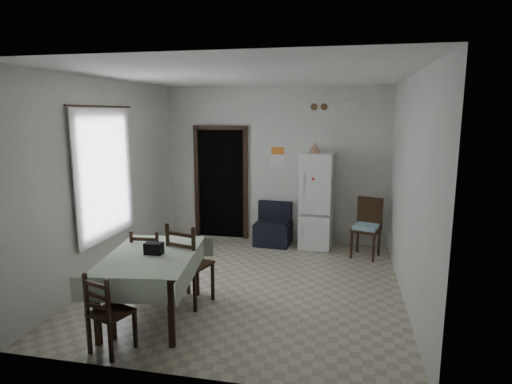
{
  "coord_description": "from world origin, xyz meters",
  "views": [
    {
      "loc": [
        1.28,
        -5.63,
        2.41
      ],
      "look_at": [
        0.0,
        0.5,
        1.25
      ],
      "focal_mm": 30.0,
      "sensor_mm": 36.0,
      "label": 1
    }
  ],
  "objects_px": {
    "dining_chair_far_left": "(150,262)",
    "fridge": "(316,201)",
    "corner_chair": "(366,228)",
    "dining_chair_near_head": "(111,311)",
    "dining_chair_far_right": "(191,263)",
    "dining_table": "(153,286)",
    "navy_seat": "(273,224)"
  },
  "relations": [
    {
      "from": "fridge",
      "to": "dining_chair_far_left",
      "type": "xyz_separation_m",
      "value": [
        -2.0,
        -2.57,
        -0.4
      ]
    },
    {
      "from": "corner_chair",
      "to": "dining_table",
      "type": "bearing_deg",
      "value": -115.36
    },
    {
      "from": "dining_chair_far_left",
      "to": "dining_chair_far_right",
      "type": "height_order",
      "value": "dining_chair_far_right"
    },
    {
      "from": "navy_seat",
      "to": "dining_chair_near_head",
      "type": "distance_m",
      "value": 4.04
    },
    {
      "from": "dining_table",
      "to": "dining_chair_far_left",
      "type": "xyz_separation_m",
      "value": [
        -0.3,
        0.56,
        0.07
      ]
    },
    {
      "from": "dining_chair_far_right",
      "to": "dining_chair_far_left",
      "type": "bearing_deg",
      "value": 6.69
    },
    {
      "from": "fridge",
      "to": "dining_table",
      "type": "distance_m",
      "value": 3.6
    },
    {
      "from": "dining_chair_far_right",
      "to": "navy_seat",
      "type": "bearing_deg",
      "value": -87.03
    },
    {
      "from": "fridge",
      "to": "dining_chair_far_left",
      "type": "height_order",
      "value": "fridge"
    },
    {
      "from": "dining_chair_far_right",
      "to": "dining_chair_near_head",
      "type": "bearing_deg",
      "value": 88.36
    },
    {
      "from": "navy_seat",
      "to": "dining_chair_far_left",
      "type": "xyz_separation_m",
      "value": [
        -1.21,
        -2.57,
        0.08
      ]
    },
    {
      "from": "dining_table",
      "to": "corner_chair",
      "type": "bearing_deg",
      "value": 38.87
    },
    {
      "from": "dining_chair_far_right",
      "to": "dining_chair_near_head",
      "type": "relative_size",
      "value": 1.24
    },
    {
      "from": "corner_chair",
      "to": "dining_chair_near_head",
      "type": "xyz_separation_m",
      "value": [
        -2.65,
        -3.54,
        -0.07
      ]
    },
    {
      "from": "fridge",
      "to": "dining_chair_near_head",
      "type": "height_order",
      "value": "fridge"
    },
    {
      "from": "fridge",
      "to": "dining_chair_far_right",
      "type": "bearing_deg",
      "value": -113.51
    },
    {
      "from": "corner_chair",
      "to": "dining_chair_far_left",
      "type": "relative_size",
      "value": 1.07
    },
    {
      "from": "dining_chair_far_left",
      "to": "dining_chair_far_right",
      "type": "distance_m",
      "value": 0.62
    },
    {
      "from": "dining_chair_far_left",
      "to": "dining_chair_near_head",
      "type": "relative_size",
      "value": 1.08
    },
    {
      "from": "dining_chair_far_left",
      "to": "dining_chair_far_right",
      "type": "bearing_deg",
      "value": 165.99
    },
    {
      "from": "fridge",
      "to": "dining_table",
      "type": "height_order",
      "value": "fridge"
    },
    {
      "from": "fridge",
      "to": "dining_chair_far_right",
      "type": "relative_size",
      "value": 1.61
    },
    {
      "from": "dining_chair_far_left",
      "to": "fridge",
      "type": "bearing_deg",
      "value": -132.69
    },
    {
      "from": "corner_chair",
      "to": "dining_chair_near_head",
      "type": "height_order",
      "value": "corner_chair"
    },
    {
      "from": "dining_chair_far_left",
      "to": "dining_table",
      "type": "bearing_deg",
      "value": 112.9
    },
    {
      "from": "fridge",
      "to": "corner_chair",
      "type": "distance_m",
      "value": 1.01
    },
    {
      "from": "dining_table",
      "to": "dining_chair_far_right",
      "type": "relative_size",
      "value": 1.41
    },
    {
      "from": "fridge",
      "to": "dining_chair_far_left",
      "type": "bearing_deg",
      "value": -123.76
    },
    {
      "from": "navy_seat",
      "to": "dining_chair_near_head",
      "type": "bearing_deg",
      "value": -100.11
    },
    {
      "from": "fridge",
      "to": "dining_chair_far_right",
      "type": "distance_m",
      "value": 3.03
    },
    {
      "from": "dining_table",
      "to": "fridge",
      "type": "bearing_deg",
      "value": 53.26
    },
    {
      "from": "navy_seat",
      "to": "dining_table",
      "type": "height_order",
      "value": "dining_table"
    }
  ]
}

